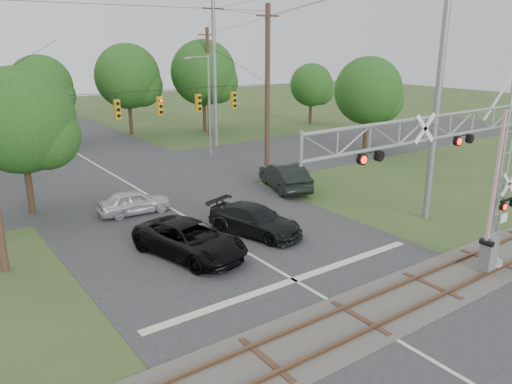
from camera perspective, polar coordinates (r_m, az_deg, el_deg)
ground at (r=16.87m, az=16.94°, el=-16.58°), size 160.00×160.00×0.00m
road_main at (r=23.40m, az=-2.73°, el=-5.99°), size 14.00×90.00×0.02m
road_cross at (r=35.38m, az=-15.18°, el=1.41°), size 90.00×12.00×0.02m
railroad_track at (r=17.90m, az=11.78°, el=-13.93°), size 90.00×3.20×0.17m
crossing_gantry at (r=19.16m, az=22.12°, el=2.38°), size 11.17×0.97×7.63m
traffic_signal_span at (r=31.01m, az=-11.71°, el=10.21°), size 19.34×0.36×11.50m
pickup_black at (r=22.12m, az=-7.56°, el=-5.39°), size 3.87×6.00×1.54m
car_dark at (r=24.36m, az=-0.13°, el=-3.23°), size 3.45×5.33×1.44m
sedan_silver at (r=28.07m, az=-13.73°, el=-1.09°), size 4.03×1.94×1.33m
suv_dark at (r=31.78m, az=3.30°, el=1.82°), size 3.26×5.45×1.70m
streetlight at (r=39.87m, az=-5.58°, el=10.23°), size 2.16×0.22×8.10m
utility_poles at (r=33.69m, az=-10.30°, el=11.65°), size 26.32×28.04×13.24m
treeline at (r=42.28m, az=-19.40°, el=10.88°), size 54.54×25.83×9.31m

